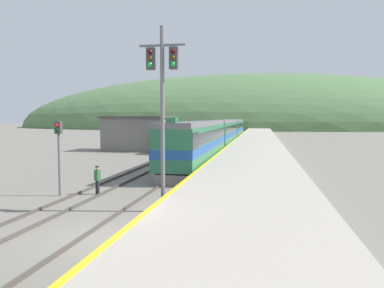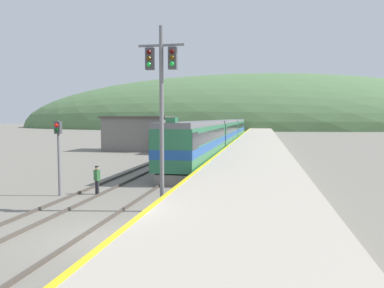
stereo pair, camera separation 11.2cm
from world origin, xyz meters
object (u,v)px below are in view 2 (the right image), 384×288
Objects in this scene: track_worker at (97,178)px; signal_mast_main at (161,91)px; siding_train at (205,132)px; signal_post_siding at (58,142)px; carriage_second at (223,133)px; express_train_lead_car at (198,142)px; carriage_third at (235,128)px.

signal_mast_main is at bearing -33.84° from track_worker.
track_worker is at bearing -89.53° from siding_train.
signal_post_siding is 2.59× the size of track_worker.
carriage_second is 36.20m from track_worker.
siding_train is 4.68× the size of signal_mast_main.
siding_train is (-4.05, 7.98, -0.24)m from carriage_second.
express_train_lead_car is 4.85× the size of signal_post_siding.
signal_mast_main is at bearing -83.70° from siding_train.
signal_mast_main reaches higher than signal_post_siding.
express_train_lead_car is at bearing 74.53° from track_worker.
signal_mast_main is at bearing -19.49° from signal_post_siding.
signal_post_siding reaches higher than siding_train.
siding_train is 24.49× the size of track_worker.
signal_post_siding is at bearing -95.37° from carriage_third.
carriage_second is (0.00, 22.67, -0.01)m from express_train_lead_car.
track_worker is (-4.85, 3.25, -4.81)m from signal_mast_main.
signal_post_siding is (-5.62, -59.74, 0.83)m from carriage_third.
track_worker is (0.36, -43.97, -1.07)m from siding_train.
siding_train is (-4.05, 30.65, -0.26)m from express_train_lead_car.
signal_post_siding is at bearing -111.63° from express_train_lead_car.
signal_post_siding is (-5.62, -36.84, 0.83)m from carriage_second.
carriage_third is at bearing 86.42° from track_worker.
track_worker is (-3.69, -58.89, -1.32)m from carriage_third.
carriage_third is 0.54× the size of siding_train.
carriage_third reaches higher than siding_train.
carriage_third is 62.25m from signal_mast_main.
siding_train is at bearing 97.53° from express_train_lead_car.
carriage_second is 8.95m from siding_train.
carriage_third is 59.02m from track_worker.
siding_train is 43.98m from track_worker.
signal_post_siding is (-5.62, -14.17, 0.82)m from express_train_lead_car.
express_train_lead_car is 13.89m from track_worker.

